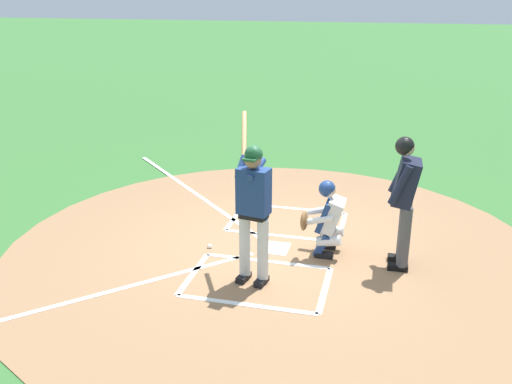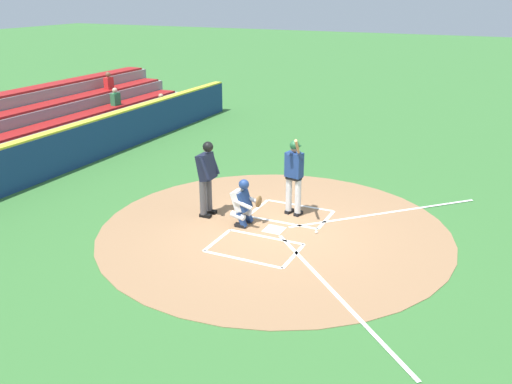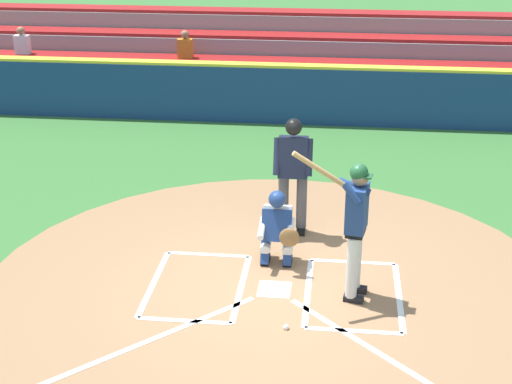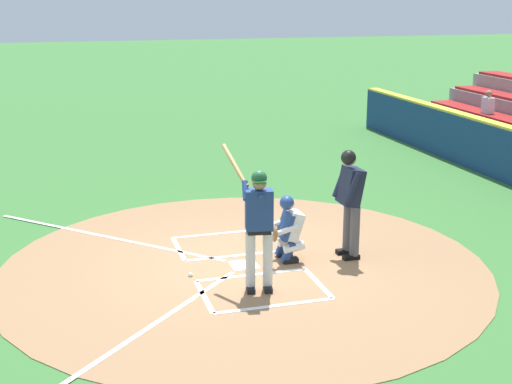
{
  "view_description": "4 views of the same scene",
  "coord_description": "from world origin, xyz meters",
  "px_view_note": "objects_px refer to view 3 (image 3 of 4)",
  "views": [
    {
      "loc": [
        -7.44,
        -1.59,
        3.68
      ],
      "look_at": [
        0.18,
        0.33,
        0.81
      ],
      "focal_mm": 39.37,
      "sensor_mm": 36.0,
      "label": 1
    },
    {
      "loc": [
        10.68,
        4.58,
        5.21
      ],
      "look_at": [
        0.04,
        -0.44,
        0.87
      ],
      "focal_mm": 38.88,
      "sensor_mm": 36.0,
      "label": 2
    },
    {
      "loc": [
        -0.74,
        8.95,
        5.19
      ],
      "look_at": [
        0.39,
        -1.24,
        0.9
      ],
      "focal_mm": 53.87,
      "sensor_mm": 36.0,
      "label": 3
    },
    {
      "loc": [
        -10.41,
        2.85,
        4.3
      ],
      "look_at": [
        0.52,
        -0.36,
        1.09
      ],
      "focal_mm": 49.22,
      "sensor_mm": 36.0,
      "label": 4
    }
  ],
  "objects_px": {
    "catcher": "(278,226)",
    "batter": "(355,221)",
    "plate_umpire": "(293,168)",
    "baseball": "(286,327)"
  },
  "relations": [
    {
      "from": "catcher",
      "to": "plate_umpire",
      "type": "xyz_separation_m",
      "value": [
        -0.14,
        -1.04,
        0.49
      ]
    },
    {
      "from": "catcher",
      "to": "plate_umpire",
      "type": "bearing_deg",
      "value": -97.46
    },
    {
      "from": "baseball",
      "to": "batter",
      "type": "bearing_deg",
      "value": -132.25
    },
    {
      "from": "catcher",
      "to": "plate_umpire",
      "type": "distance_m",
      "value": 1.16
    },
    {
      "from": "plate_umpire",
      "to": "catcher",
      "type": "bearing_deg",
      "value": 82.54
    },
    {
      "from": "catcher",
      "to": "batter",
      "type": "bearing_deg",
      "value": 141.92
    },
    {
      "from": "batter",
      "to": "catcher",
      "type": "height_order",
      "value": "batter"
    },
    {
      "from": "catcher",
      "to": "baseball",
      "type": "relative_size",
      "value": 15.27
    },
    {
      "from": "batter",
      "to": "baseball",
      "type": "distance_m",
      "value": 1.59
    },
    {
      "from": "baseball",
      "to": "plate_umpire",
      "type": "bearing_deg",
      "value": -87.61
    }
  ]
}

